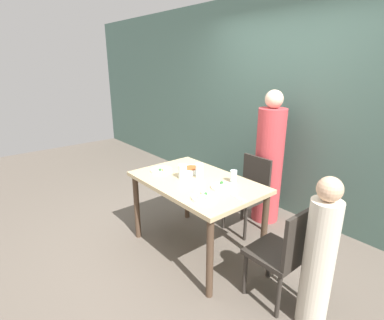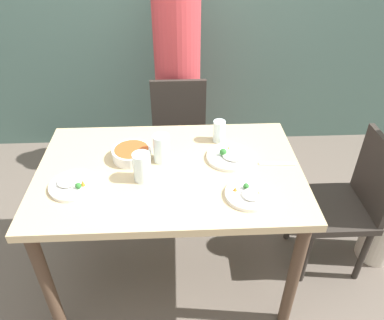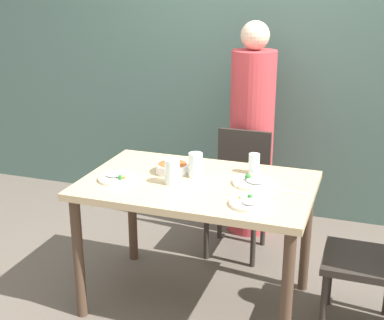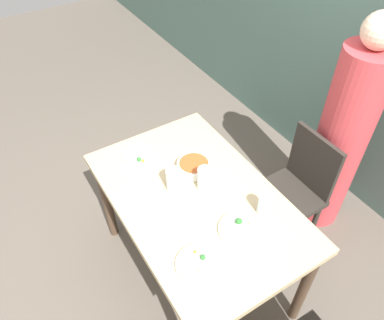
% 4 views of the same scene
% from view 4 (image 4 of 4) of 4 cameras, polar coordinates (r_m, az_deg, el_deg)
% --- Properties ---
extents(ground_plane, '(10.00, 10.00, 0.00)m').
position_cam_4_polar(ground_plane, '(2.70, 0.57, -16.39)').
color(ground_plane, '#60564C').
extents(dining_table, '(1.29, 0.82, 0.78)m').
position_cam_4_polar(dining_table, '(2.13, 0.70, -7.39)').
color(dining_table, tan).
rests_on(dining_table, ground_plane).
extents(chair_adult_spot, '(0.40, 0.40, 0.86)m').
position_cam_4_polar(chair_adult_spot, '(2.61, 15.41, -4.11)').
color(chair_adult_spot, '#2D2823').
rests_on(chair_adult_spot, ground_plane).
extents(person_adult, '(0.33, 0.33, 1.59)m').
position_cam_4_polar(person_adult, '(2.64, 21.75, 2.85)').
color(person_adult, '#C63D42').
rests_on(person_adult, ground_plane).
extents(bowl_curry, '(0.20, 0.20, 0.05)m').
position_cam_4_polar(bowl_curry, '(2.18, 0.28, -0.93)').
color(bowl_curry, white).
rests_on(bowl_curry, dining_table).
extents(plate_rice_adult, '(0.22, 0.22, 0.05)m').
position_cam_4_polar(plate_rice_adult, '(2.28, -7.68, 0.55)').
color(plate_rice_adult, white).
rests_on(plate_rice_adult, dining_table).
extents(plate_rice_child, '(0.21, 0.21, 0.04)m').
position_cam_4_polar(plate_rice_child, '(1.80, 0.89, -15.64)').
color(plate_rice_child, white).
rests_on(plate_rice_child, dining_table).
extents(plate_noodles, '(0.24, 0.24, 0.05)m').
position_cam_4_polar(plate_noodles, '(1.92, 7.57, -10.49)').
color(plate_noodles, white).
rests_on(plate_noodles, dining_table).
extents(glass_water_tall, '(0.07, 0.07, 0.12)m').
position_cam_4_polar(glass_water_tall, '(1.98, 10.89, -6.69)').
color(glass_water_tall, silver).
rests_on(glass_water_tall, dining_table).
extents(glass_water_short, '(0.08, 0.08, 0.14)m').
position_cam_4_polar(glass_water_short, '(2.05, 1.95, -2.90)').
color(glass_water_short, silver).
rests_on(glass_water_short, dining_table).
extents(glass_water_center, '(0.08, 0.08, 0.14)m').
position_cam_4_polar(glass_water_center, '(2.05, -2.80, -3.01)').
color(glass_water_center, silver).
rests_on(glass_water_center, dining_table).
extents(fork_steel, '(0.18, 0.03, 0.01)m').
position_cam_4_polar(fork_steel, '(1.83, 10.49, -16.36)').
color(fork_steel, silver).
rests_on(fork_steel, dining_table).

